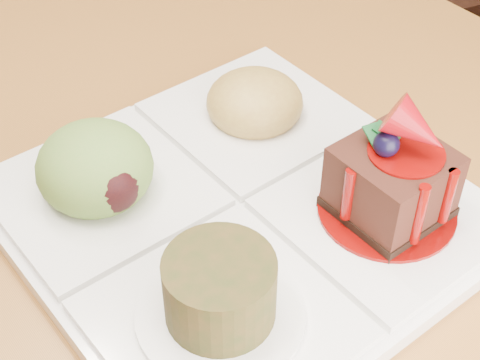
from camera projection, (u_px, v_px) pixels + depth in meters
sampler_plate at (234, 194)px, 0.46m from camera, size 0.27×0.27×0.10m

